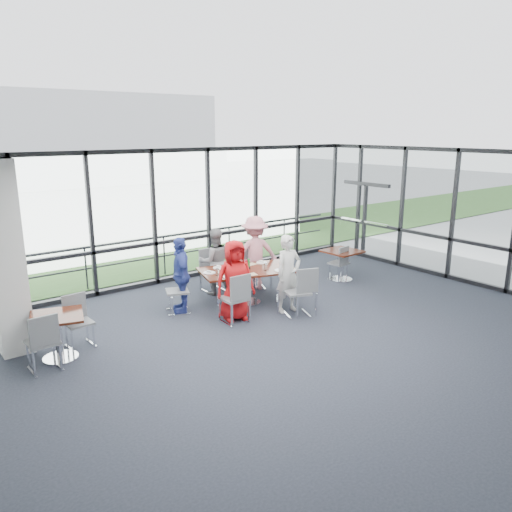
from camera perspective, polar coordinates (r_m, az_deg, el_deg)
floor at (r=8.42m, az=4.54°, el=-11.37°), size 12.00×10.00×0.02m
ceiling at (r=7.60m, az=5.02°, el=11.00°), size 12.00×10.00×0.04m
curtain_wall_back at (r=11.95m, az=-11.57°, el=4.24°), size 12.00×0.10×3.20m
curtain_wall_right at (r=12.62m, az=25.47°, el=3.66°), size 0.10×10.00×3.20m
exit_door at (r=14.76m, az=12.29°, el=3.92°), size 0.12×1.60×2.10m
structural_column at (r=8.97m, az=-26.69°, el=-0.33°), size 0.50×0.50×3.20m
apron at (r=16.82m, az=-18.84°, el=1.01°), size 80.00×70.00×0.02m
grass_strip at (r=14.98m, az=-16.34°, el=-0.26°), size 80.00×5.00×0.01m
hangar_main at (r=38.70m, az=-24.43°, el=12.15°), size 24.00×10.00×6.00m
guard_rail at (r=12.71m, az=-12.51°, el=-0.29°), size 12.00×0.06×0.06m
main_table at (r=10.59m, az=-0.99°, el=-2.15°), size 2.20×1.59×0.75m
side_table_left at (r=8.66m, az=-21.78°, el=-7.10°), size 0.99×0.99×0.75m
side_table_right at (r=12.39m, az=9.79°, el=0.07°), size 0.84×0.84×0.75m
diner_near_left at (r=9.65m, az=-2.44°, el=-2.79°), size 0.88×0.68×1.59m
diner_near_right at (r=10.09m, az=3.73°, el=-2.04°), size 0.61×0.47×1.59m
diner_far_left at (r=11.20m, az=-4.73°, el=-0.64°), size 0.84×0.68×1.50m
diner_far_right at (r=11.47m, az=-0.14°, el=0.33°), size 1.24×0.93×1.72m
diner_end at (r=10.20m, az=-8.59°, el=-2.11°), size 0.80×1.03×1.55m
chair_main_nl at (r=9.60m, az=-2.53°, el=-4.86°), size 0.48×0.48×0.96m
chair_main_nr at (r=9.97m, az=4.74°, el=-4.13°), size 0.62×0.62×0.97m
chair_main_fl at (r=11.47m, az=-4.95°, el=-1.74°), size 0.48×0.48×0.94m
chair_main_fr at (r=11.64m, az=-0.18°, el=-1.39°), size 0.62×0.62×0.96m
chair_main_end at (r=10.23m, az=-8.98°, el=-4.00°), size 0.57×0.57×0.90m
chair_spare_la at (r=8.41m, az=-23.21°, el=-9.06°), size 0.46×0.46×0.92m
chair_spare_lb at (r=9.06m, az=-19.61°, el=-7.21°), size 0.45×0.45×0.88m
chair_spare_r at (r=12.44m, az=9.42°, el=-0.81°), size 0.48×0.48×0.85m
plate_nl at (r=10.03m, az=-3.00°, el=-2.36°), size 0.28×0.28×0.01m
plate_nr at (r=10.46m, az=2.90°, el=-1.65°), size 0.28×0.28×0.01m
plate_fl at (r=10.68m, az=-4.25°, el=-1.34°), size 0.26×0.26×0.01m
plate_fr at (r=11.06m, az=0.65°, el=-0.75°), size 0.24×0.24×0.01m
plate_end at (r=10.33m, az=-5.36°, el=-1.91°), size 0.25×0.25×0.01m
tumbler_a at (r=10.20m, az=-1.77°, el=-1.71°), size 0.07×0.07×0.13m
tumbler_b at (r=10.47m, az=1.09°, el=-1.26°), size 0.07×0.07×0.14m
tumbler_c at (r=10.84m, az=-1.23°, el=-0.75°), size 0.06×0.06×0.13m
tumbler_d at (r=10.14m, az=-4.44°, el=-1.84°), size 0.07×0.07×0.13m
menu_a at (r=10.17m, az=-0.71°, el=-2.13°), size 0.32×0.26×0.00m
menu_b at (r=10.61m, az=3.87°, el=-1.46°), size 0.35×0.35×0.00m
menu_c at (r=10.93m, az=-0.63°, el=-0.95°), size 0.30×0.23×0.00m
condiment_caddy at (r=10.56m, az=-0.98°, el=-1.40°), size 0.10×0.07×0.04m
ketchup_bottle at (r=10.62m, az=-1.14°, el=-0.93°), size 0.06×0.06×0.18m
green_bottle at (r=10.63m, az=-0.84°, el=-0.85°), size 0.05×0.05×0.20m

